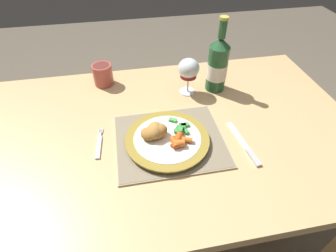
# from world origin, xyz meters

# --- Properties ---
(ground_plane) EXTENTS (6.00, 6.00, 0.00)m
(ground_plane) POSITION_xyz_m (0.00, 0.00, 0.00)
(ground_plane) COLOR brown
(dining_table) EXTENTS (1.46, 0.83, 0.74)m
(dining_table) POSITION_xyz_m (0.00, 0.00, 0.65)
(dining_table) COLOR tan
(dining_table) RESTS_ON ground
(placemat) EXTENTS (0.35, 0.30, 0.01)m
(placemat) POSITION_xyz_m (0.06, -0.06, 0.74)
(placemat) COLOR tan
(placemat) RESTS_ON dining_table
(dinner_plate) EXTENTS (0.27, 0.27, 0.02)m
(dinner_plate) POSITION_xyz_m (0.05, -0.07, 0.76)
(dinner_plate) COLOR white
(dinner_plate) RESTS_ON placemat
(breaded_croquettes) EXTENTS (0.10, 0.08, 0.05)m
(breaded_croquettes) POSITION_xyz_m (0.01, -0.06, 0.79)
(breaded_croquettes) COLOR #B77F3D
(breaded_croquettes) RESTS_ON dinner_plate
(green_beans_pile) EXTENTS (0.06, 0.09, 0.02)m
(green_beans_pile) POSITION_xyz_m (0.10, -0.04, 0.77)
(green_beans_pile) COLOR #4CA84C
(green_beans_pile) RESTS_ON dinner_plate
(glazed_carrots) EXTENTS (0.08, 0.06, 0.02)m
(glazed_carrots) POSITION_xyz_m (0.08, -0.10, 0.78)
(glazed_carrots) COLOR orange
(glazed_carrots) RESTS_ON dinner_plate
(fork) EXTENTS (0.02, 0.14, 0.01)m
(fork) POSITION_xyz_m (-0.17, -0.04, 0.74)
(fork) COLOR silver
(fork) RESTS_ON dining_table
(table_knife) EXTENTS (0.04, 0.20, 0.01)m
(table_knife) POSITION_xyz_m (0.29, -0.13, 0.74)
(table_knife) COLOR silver
(table_knife) RESTS_ON dining_table
(wine_glass) EXTENTS (0.08, 0.08, 0.15)m
(wine_glass) POSITION_xyz_m (0.18, 0.20, 0.84)
(wine_glass) COLOR silver
(wine_glass) RESTS_ON dining_table
(bottle) EXTENTS (0.08, 0.08, 0.29)m
(bottle) POSITION_xyz_m (0.29, 0.20, 0.85)
(bottle) COLOR #23562D
(bottle) RESTS_ON dining_table
(drinking_cup) EXTENTS (0.08, 0.08, 0.09)m
(drinking_cup) POSITION_xyz_m (-0.15, 0.32, 0.79)
(drinking_cup) COLOR #B24C42
(drinking_cup) RESTS_ON dining_table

